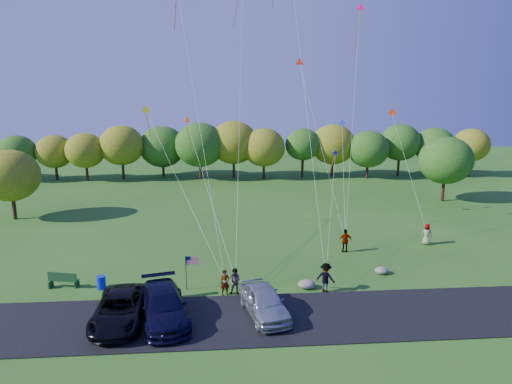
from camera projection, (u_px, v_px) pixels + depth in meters
ground at (246, 289)px, 29.57m from camera, size 140.00×140.00×0.00m
asphalt_lane at (250, 319)px, 25.67m from camera, size 44.00×6.00×0.06m
treeline at (242, 147)px, 63.36m from camera, size 74.05×27.44×8.63m
minivan_dark at (120, 309)px, 25.08m from camera, size 2.80×5.77×1.58m
minivan_navy at (164, 306)px, 25.31m from camera, size 3.65×6.27×1.71m
minivan_silver at (264, 301)px, 25.88m from camera, size 3.01×5.21×1.67m
flyer_a at (225, 283)px, 28.50m from camera, size 0.65×0.46×1.67m
flyer_b at (235, 282)px, 28.54m from camera, size 0.98×0.84×1.74m
flyer_c at (326, 278)px, 28.96m from camera, size 1.44×1.26×1.93m
flyer_d at (345, 241)px, 36.04m from camera, size 1.11×0.48×1.88m
flyer_e at (427, 234)px, 37.81m from camera, size 1.03×0.91×1.77m
park_bench at (63, 280)px, 29.57m from camera, size 1.97×0.75×1.10m
trash_barrel at (101, 282)px, 29.52m from camera, size 0.57×0.57×0.86m
flag_assembly at (190, 265)px, 29.14m from camera, size 0.85×0.55×2.28m
boulder_near at (307, 284)px, 29.59m from camera, size 1.14×0.89×0.57m
boulder_far at (381, 270)px, 31.92m from camera, size 0.96×0.80×0.50m
kites_aloft at (265, 12)px, 38.55m from camera, size 21.69×7.09×18.91m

